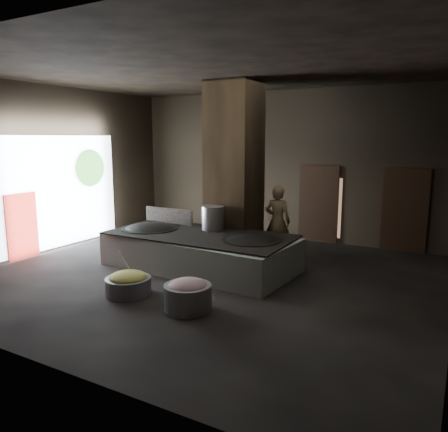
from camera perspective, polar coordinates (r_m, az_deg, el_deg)
The scene contains 27 objects.
floor at distance 10.07m, azimuth -2.31°, elevation -7.98°, with size 10.00×9.00×0.10m, color black.
ceiling at distance 9.68m, azimuth -2.51°, elevation 18.87°, with size 10.00×9.00×0.10m, color black.
back_wall at distance 13.68m, azimuth 7.70°, elevation 6.58°, with size 10.00×0.10×4.50m, color black.
front_wall at distance 6.23m, azimuth -24.91°, elevation 1.51°, with size 10.00×0.10×4.50m, color black.
left_wall at distance 12.98m, azimuth -21.86°, elevation 5.76°, with size 0.10×9.00×4.50m, color black.
pillar at distance 11.40m, azimuth 1.34°, elevation 5.97°, with size 1.20×1.20×4.50m, color black.
hearth_platform at distance 10.53m, azimuth -3.21°, elevation -4.66°, with size 4.52×2.16×0.79m, color silver.
platform_cap at distance 10.43m, azimuth -3.23°, elevation -2.42°, with size 4.42×2.12×0.03m, color black.
wok_left at distance 11.24m, azimuth -9.63°, elevation -1.97°, with size 1.42×1.42×0.39m, color black.
wok_left_rim at distance 11.22m, azimuth -9.64°, elevation -1.62°, with size 1.45×1.45×0.05m, color black.
wok_right at distance 9.85m, azimuth 3.58°, elevation -3.57°, with size 1.33×1.33×0.37m, color black.
wok_right_rim at distance 9.83m, azimuth 3.59°, elevation -3.17°, with size 1.36×1.36×0.05m, color black.
stock_pot at distance 10.80m, azimuth -1.46°, elevation -0.26°, with size 0.55×0.55×0.59m, color #B4B7BC.
splash_guard at distance 11.80m, azimuth -7.24°, elevation 0.06°, with size 1.57×0.06×0.39m, color black.
cook at distance 11.50m, azimuth 7.01°, elevation -0.69°, with size 0.68×0.44×1.87m, color brown.
veg_basin at distance 9.05m, azimuth -12.39°, elevation -8.90°, with size 0.91×0.91×0.33m, color slate.
veg_fill at distance 8.99m, azimuth -12.43°, elevation -7.80°, with size 0.74×0.74×0.23m, color #84AC53.
ladle at distance 9.13m, azimuth -12.56°, elevation -6.20°, with size 0.03×0.03×0.72m, color #B4B7BC.
meat_basin at distance 8.07m, azimuth -4.75°, elevation -10.55°, with size 0.86×0.86×0.47m, color slate.
meat_fill at distance 7.99m, azimuth -4.77°, elevation -9.12°, with size 0.72×0.72×0.27m, color #A46268.
doorway_near at distance 13.31m, azimuth 12.23°, elevation 1.36°, with size 1.18×0.08×2.38m, color black.
doorway_near_glow at distance 13.29m, azimuth 13.53°, elevation 1.08°, with size 0.75×0.04×1.77m, color #8C6647.
doorway_far at distance 12.83m, azimuth 22.52°, elevation 0.49°, with size 1.18×0.08×2.38m, color black.
doorway_far_glow at distance 12.90m, azimuth 22.65°, elevation 0.30°, with size 0.88×0.04×2.08m, color #8C6647.
left_opening at distance 13.08m, azimuth -20.72°, elevation 3.00°, with size 0.04×4.20×3.10m, color white.
pavilion_sliver at distance 12.35m, azimuth -24.88°, elevation -1.21°, with size 0.05×0.90×1.70m, color maroon.
tree_silhouette at distance 13.69m, azimuth -17.08°, elevation 6.02°, with size 0.28×1.10×1.10m, color #194714.
Camera 1 is at (5.02, -8.15, 3.09)m, focal length 35.00 mm.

